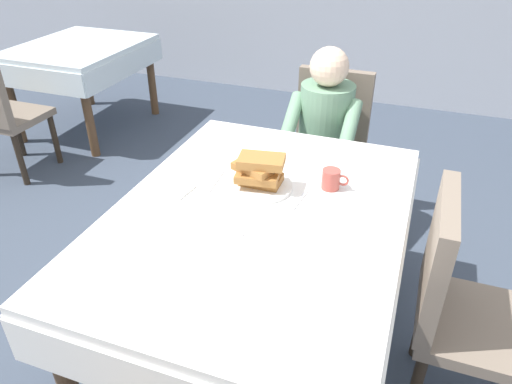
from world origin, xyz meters
name	(u,v)px	position (x,y,z in m)	size (l,w,h in m)	color
ground_plane	(258,342)	(0.00, 0.00, 0.00)	(14.00, 14.00, 0.00)	#3D4756
dining_table_main	(259,229)	(0.00, 0.00, 0.65)	(1.12, 1.52, 0.74)	white
chair_diner	(328,139)	(0.03, 1.17, 0.53)	(0.44, 0.45, 0.93)	#7A6B5B
diner_person	(324,128)	(0.03, 1.01, 0.67)	(0.40, 0.43, 1.12)	gray
chair_right_side	(457,299)	(0.77, 0.00, 0.53)	(0.45, 0.44, 0.93)	#7A6B5B
plate_breakfast	(259,186)	(-0.06, 0.16, 0.75)	(0.28, 0.28, 0.02)	white
breakfast_stack	(259,170)	(-0.06, 0.17, 0.82)	(0.23, 0.19, 0.13)	#A36B33
cup_coffee	(331,179)	(0.23, 0.26, 0.78)	(0.11, 0.08, 0.08)	#B24C42
fork_left_of_plate	(216,181)	(-0.25, 0.14, 0.74)	(0.18, 0.01, 0.01)	silver
knife_right_of_plate	(301,198)	(0.13, 0.14, 0.74)	(0.20, 0.01, 0.01)	silver
spoon_near_edge	(224,231)	(-0.07, -0.17, 0.74)	(0.15, 0.01, 0.01)	silver
napkin_folded	(171,188)	(-0.40, 0.03, 0.74)	(0.17, 0.12, 0.01)	white
background_table_far	(81,58)	(-2.26, 1.82, 0.62)	(0.92, 1.12, 0.74)	silver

